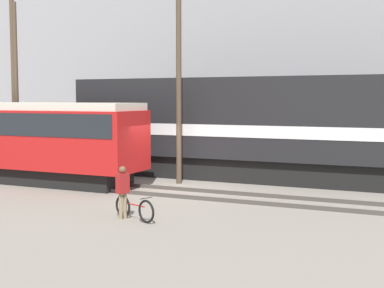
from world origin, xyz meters
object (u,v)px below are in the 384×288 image
utility_pole_left (14,79)px  utility_pole_center (16,88)px  streetcar (24,137)px  bicycle (134,209)px  freight_locomotive (269,127)px  utility_pole_right (179,68)px  person (123,187)px

utility_pole_left → utility_pole_center: 0.46m
streetcar → bicycle: bearing=-28.6°
freight_locomotive → utility_pole_right: bearing=-144.4°
freight_locomotive → utility_pole_center: (-11.82, -2.29, 1.70)m
freight_locomotive → person: bearing=-101.7°
streetcar → utility_pole_right: bearing=20.3°
streetcar → utility_pole_right: 7.20m
utility_pole_center → utility_pole_right: (8.63, 0.00, 0.74)m
bicycle → utility_pole_center: size_ratio=0.21×
person → utility_pole_right: utility_pole_right is taller
streetcar → utility_pole_left: 4.29m
person → utility_pole_left: bearing=146.8°
utility_pole_right → utility_pole_left: bearing=-180.0°
streetcar → freight_locomotive: bearing=26.0°
bicycle → utility_pole_center: (-10.36, 6.61, 3.71)m
utility_pole_left → utility_pole_center: size_ratio=1.11×
utility_pole_left → bicycle: bearing=-32.2°
bicycle → person: size_ratio=1.06×
freight_locomotive → person: size_ratio=11.22×
freight_locomotive → bicycle: freight_locomotive is taller
utility_pole_right → person: bearing=-78.5°
person → utility_pole_right: (-1.35, 6.62, 3.85)m
person → utility_pole_right: size_ratio=0.16×
utility_pole_left → utility_pole_right: (8.78, 0.00, 0.31)m
freight_locomotive → utility_pole_center: 12.16m
bicycle → utility_pole_center: utility_pole_center is taller
bicycle → utility_pole_left: bearing=147.8°
streetcar → utility_pole_center: size_ratio=1.34×
freight_locomotive → streetcar: (-9.39, -4.58, -0.42)m
bicycle → utility_pole_left: size_ratio=0.19×
streetcar → utility_pole_center: bearing=136.7°
utility_pole_right → freight_locomotive: bearing=35.6°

